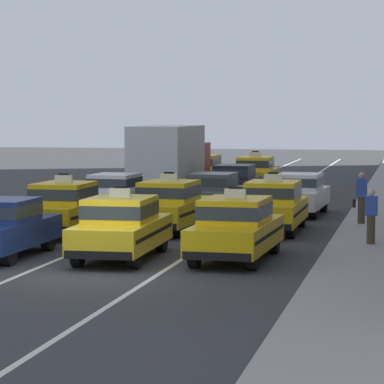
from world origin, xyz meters
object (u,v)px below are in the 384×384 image
object	(u,v)px
sedan_left_nearest	(3,226)
sedan_center_fourth	(234,181)
pedestrian_trailing	(371,216)
taxi_center_fifth	(256,172)
taxi_left_second	(65,207)
taxi_left_fifth	(202,170)
sedan_center_third	(213,192)
box_truck_left_fourth	(171,159)
taxi_center_nearest	(121,226)
sedan_right_third	(299,193)
sedan_left_third	(115,193)
taxi_right_nearest	(236,227)
taxi_right_second	(273,205)
taxi_center_second	(170,205)
pedestrian_mid_block	(361,198)

from	to	relation	value
sedan_left_nearest	sedan_center_fourth	distance (m)	18.46
pedestrian_trailing	taxi_center_fifth	bearing A→B (deg)	107.70
taxi_left_second	taxi_left_fifth	world-z (taller)	same
sedan_left_nearest	sedan_center_third	world-z (taller)	same
box_truck_left_fourth	sedan_center_fourth	bearing A→B (deg)	-12.30
taxi_center_nearest	sedan_right_third	bearing A→B (deg)	74.97
sedan_left_third	taxi_right_nearest	bearing A→B (deg)	-57.90
sedan_center_third	taxi_center_fifth	distance (m)	12.06
pedestrian_trailing	taxi_center_nearest	bearing A→B (deg)	-151.49
sedan_left_nearest	taxi_right_nearest	size ratio (longest dim) A/B	0.93
sedan_left_nearest	taxi_right_second	distance (m)	9.53
sedan_left_third	taxi_center_nearest	xyz separation A→B (m)	(3.40, -10.64, 0.03)
taxi_left_second	sedan_center_third	bearing A→B (deg)	64.30
sedan_left_third	taxi_left_fifth	xyz separation A→B (m)	(0.24, 14.54, 0.03)
taxi_left_second	taxi_right_second	xyz separation A→B (m)	(6.40, 2.01, 0.00)
sedan_center_third	taxi_left_second	bearing A→B (deg)	-115.70
taxi_center_fifth	taxi_right_second	world-z (taller)	same
sedan_left_nearest	taxi_center_second	xyz separation A→B (m)	(2.99, 6.56, 0.03)
taxi_left_fifth	sedan_center_fourth	distance (m)	7.88
taxi_center_second	pedestrian_mid_block	size ratio (longest dim) A/B	2.69
sedan_left_nearest	sedan_left_third	distance (m)	10.96
sedan_left_nearest	taxi_left_fifth	world-z (taller)	taxi_left_fifth
pedestrian_trailing	taxi_left_fifth	bearing A→B (deg)	113.68
taxi_center_fifth	taxi_right_second	size ratio (longest dim) A/B	1.00
sedan_left_nearest	pedestrian_mid_block	distance (m)	12.72
taxi_left_fifth	box_truck_left_fourth	bearing A→B (deg)	-90.24
box_truck_left_fourth	sedan_left_nearest	bearing A→B (deg)	-90.01
taxi_right_nearest	pedestrian_mid_block	size ratio (longest dim) A/B	2.68
taxi_left_fifth	sedan_left_third	bearing A→B (deg)	-90.95
taxi_left_fifth	pedestrian_trailing	bearing A→B (deg)	-66.32
sedan_center_third	pedestrian_trailing	world-z (taller)	pedestrian_trailing
sedan_right_third	sedan_center_fourth	bearing A→B (deg)	122.20
taxi_left_fifth	sedan_center_fourth	size ratio (longest dim) A/B	1.07
taxi_left_second	taxi_right_nearest	xyz separation A→B (m)	(6.30, -4.40, 0.00)
sedan_left_nearest	box_truck_left_fourth	distance (m)	18.89
sedan_left_nearest	taxi_center_fifth	world-z (taller)	taxi_center_fifth
taxi_center_second	sedan_center_fourth	size ratio (longest dim) A/B	1.07
box_truck_left_fourth	taxi_right_second	size ratio (longest dim) A/B	1.53
taxi_center_nearest	pedestrian_mid_block	size ratio (longest dim) A/B	2.67
box_truck_left_fourth	taxi_center_fifth	world-z (taller)	box_truck_left_fourth
sedan_left_nearest	pedestrian_mid_block	xyz separation A→B (m)	(9.00, 8.99, 0.17)
taxi_left_second	sedan_right_third	size ratio (longest dim) A/B	1.04
taxi_center_nearest	taxi_center_second	distance (m)	6.24
taxi_center_fifth	taxi_center_nearest	bearing A→B (deg)	-89.58
taxi_left_second	taxi_right_nearest	distance (m)	7.68
sedan_center_fourth	pedestrian_mid_block	size ratio (longest dim) A/B	2.51
taxi_center_second	taxi_right_second	world-z (taller)	same
sedan_center_fourth	pedestrian_trailing	xyz separation A→B (m)	(6.52, -14.44, 0.10)
taxi_left_fifth	taxi_right_second	xyz separation A→B (m)	(6.26, -18.34, 0.00)
taxi_center_second	pedestrian_mid_block	world-z (taller)	taxi_center_second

